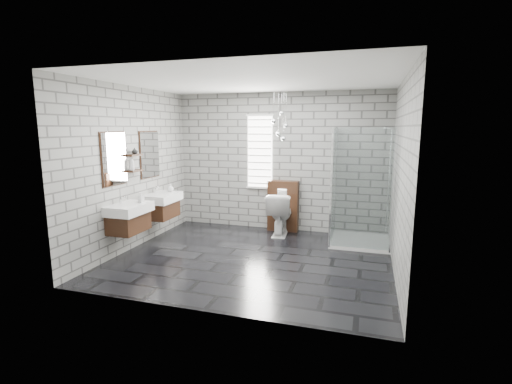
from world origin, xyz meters
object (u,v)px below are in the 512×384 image
at_px(vanity_right, 160,198).
at_px(cistern_panel, 283,206).
at_px(shower_enclosure, 355,216).
at_px(vanity_left, 127,210).
at_px(toilet, 280,213).

height_order(vanity_right, cistern_panel, vanity_right).
bearing_deg(shower_enclosure, vanity_left, -153.96).
height_order(shower_enclosure, toilet, shower_enclosure).
bearing_deg(vanity_left, vanity_right, 90.00).
bearing_deg(cistern_panel, shower_enclosure, -20.34).
height_order(vanity_left, cistern_panel, vanity_left).
bearing_deg(vanity_right, toilet, 24.99).
distance_m(vanity_right, cistern_panel, 2.36).
relative_size(cistern_panel, shower_enclosure, 0.49).
distance_m(vanity_left, vanity_right, 0.98).
height_order(vanity_right, toilet, vanity_right).
distance_m(vanity_right, toilet, 2.25).
height_order(vanity_left, vanity_right, same).
bearing_deg(cistern_panel, vanity_left, -132.70).
xyz_separation_m(vanity_right, toilet, (2.01, 0.94, -0.35)).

